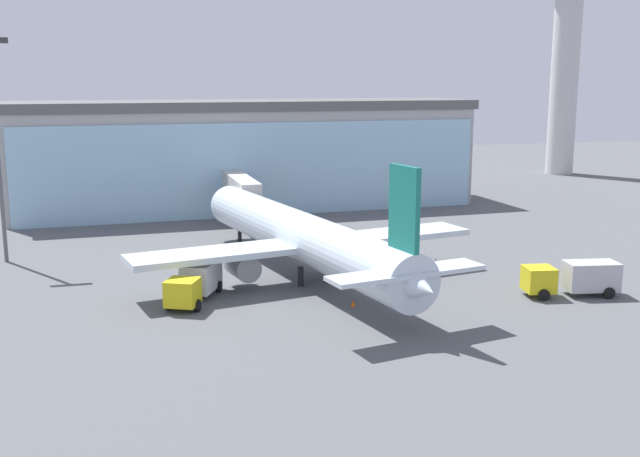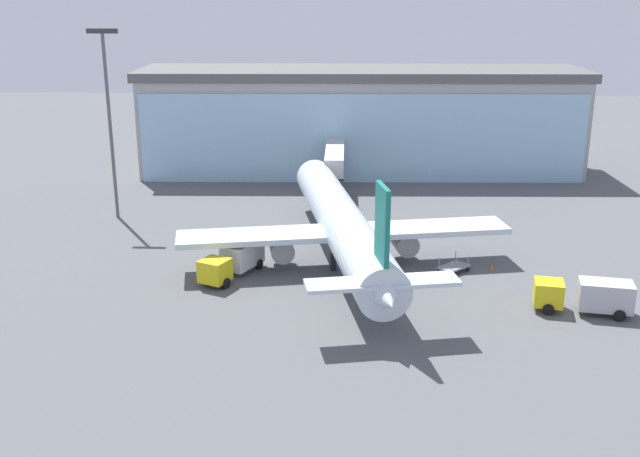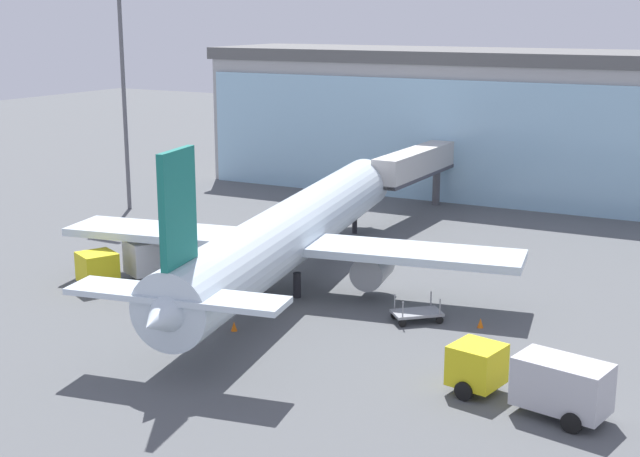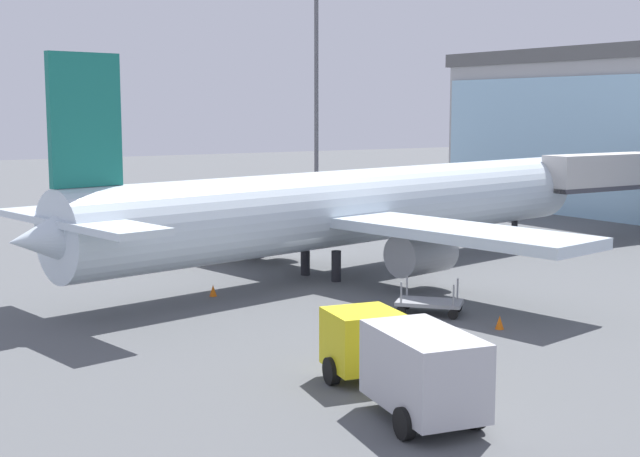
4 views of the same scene
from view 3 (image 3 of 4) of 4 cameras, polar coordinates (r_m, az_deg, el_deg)
name	(u,v)px [view 3 (image 3 of 4)]	position (r m, az deg, el deg)	size (l,w,h in m)	color
ground	(279,309)	(53.91, -2.63, -5.15)	(240.00, 240.00, 0.00)	#545659
terminal_building	(502,123)	(89.25, 11.56, 6.66)	(59.93, 16.27, 13.90)	#A3A3A3
jet_bridge	(416,165)	(78.20, 6.17, 4.05)	(2.41, 13.58, 5.83)	beige
apron_light_mast	(123,77)	(81.26, -12.50, 9.44)	(3.20, 0.40, 20.18)	#59595E
airplane	(291,233)	(57.37, -1.90, -0.28)	(30.11, 38.52, 11.17)	silver
catering_truck	(138,259)	(60.22, -11.56, -1.94)	(5.09, 7.54, 2.65)	yellow
fuel_truck	(533,378)	(41.37, 13.48, -9.31)	(7.57, 3.49, 2.65)	yellow
baggage_cart	(417,313)	(51.84, 6.22, -5.40)	(3.13, 3.09, 1.50)	gray
safety_cone_nose	(234,326)	(50.35, -5.52, -6.24)	(0.36, 0.36, 0.55)	orange
safety_cone_wingtip	(480,323)	(51.43, 10.23, -5.97)	(0.36, 0.36, 0.55)	orange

